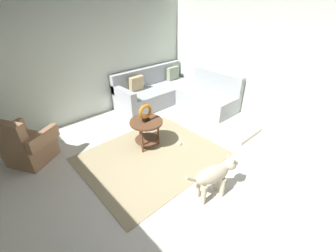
% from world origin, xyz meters
% --- Properties ---
extents(ground_plane, '(6.00, 6.00, 0.10)m').
position_xyz_m(ground_plane, '(0.00, 0.00, -0.05)').
color(ground_plane, silver).
extents(wall_back, '(6.00, 0.12, 2.70)m').
position_xyz_m(wall_back, '(0.00, 2.94, 1.35)').
color(wall_back, silver).
rests_on(wall_back, ground_plane).
extents(wall_right, '(0.12, 6.00, 2.70)m').
position_xyz_m(wall_right, '(2.94, 0.00, 1.35)').
color(wall_right, silver).
rests_on(wall_right, ground_plane).
extents(area_rug, '(2.30, 1.90, 0.01)m').
position_xyz_m(area_rug, '(0.15, 0.70, 0.01)').
color(area_rug, tan).
rests_on(area_rug, ground_plane).
extents(sectional_couch, '(2.20, 2.25, 0.88)m').
position_xyz_m(sectional_couch, '(1.99, 2.02, 0.29)').
color(sectional_couch, '#9EA3A8').
rests_on(sectional_couch, ground_plane).
extents(armchair, '(0.93, 1.00, 0.88)m').
position_xyz_m(armchair, '(-1.46, 1.99, 0.32)').
color(armchair, '#936B4C').
rests_on(armchair, ground_plane).
extents(side_table, '(0.60, 0.60, 0.54)m').
position_xyz_m(side_table, '(0.29, 1.01, 0.42)').
color(side_table, brown).
rests_on(side_table, ground_plane).
extents(torus_sculpture, '(0.28, 0.08, 0.33)m').
position_xyz_m(torus_sculpture, '(0.29, 1.01, 0.71)').
color(torus_sculpture, black).
rests_on(torus_sculpture, side_table).
extents(dog_bed_mat, '(0.80, 0.60, 0.09)m').
position_xyz_m(dog_bed_mat, '(1.98, 0.08, 0.04)').
color(dog_bed_mat, beige).
rests_on(dog_bed_mat, ground_plane).
extents(dog, '(0.83, 0.36, 0.63)m').
position_xyz_m(dog, '(0.22, -0.57, 0.38)').
color(dog, beige).
rests_on(dog, ground_plane).
extents(dog_toy_ball, '(0.08, 0.08, 0.08)m').
position_xyz_m(dog_toy_ball, '(0.75, 0.60, 0.04)').
color(dog_toy_ball, silver).
rests_on(dog_toy_ball, ground_plane).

